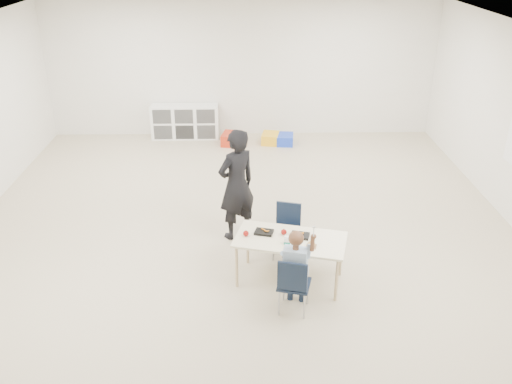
{
  "coord_description": "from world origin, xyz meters",
  "views": [
    {
      "loc": [
        0.04,
        -6.64,
        3.95
      ],
      "look_at": [
        0.19,
        -0.21,
        0.85
      ],
      "focal_mm": 38.0,
      "sensor_mm": 36.0,
      "label": 1
    }
  ],
  "objects_px": {
    "table": "(290,260)",
    "chair_near": "(294,283)",
    "adult": "(237,185)",
    "child": "(295,267)",
    "cubby_shelf": "(185,121)"
  },
  "relations": [
    {
      "from": "chair_near",
      "to": "child",
      "type": "height_order",
      "value": "child"
    },
    {
      "from": "table",
      "to": "adult",
      "type": "height_order",
      "value": "adult"
    },
    {
      "from": "cubby_shelf",
      "to": "adult",
      "type": "bearing_deg",
      "value": -74.82
    },
    {
      "from": "table",
      "to": "child",
      "type": "relative_size",
      "value": 1.26
    },
    {
      "from": "table",
      "to": "chair_near",
      "type": "bearing_deg",
      "value": -74.79
    },
    {
      "from": "chair_near",
      "to": "cubby_shelf",
      "type": "xyz_separation_m",
      "value": [
        -1.79,
        5.86,
        -0.02
      ]
    },
    {
      "from": "chair_near",
      "to": "adult",
      "type": "xyz_separation_m",
      "value": [
        -0.66,
        1.71,
        0.44
      ]
    },
    {
      "from": "table",
      "to": "adult",
      "type": "bearing_deg",
      "value": 134.84
    },
    {
      "from": "child",
      "to": "table",
      "type": "bearing_deg",
      "value": 105.21
    },
    {
      "from": "cubby_shelf",
      "to": "child",
      "type": "bearing_deg",
      "value": -73.04
    },
    {
      "from": "cubby_shelf",
      "to": "adult",
      "type": "height_order",
      "value": "adult"
    },
    {
      "from": "chair_near",
      "to": "adult",
      "type": "height_order",
      "value": "adult"
    },
    {
      "from": "adult",
      "to": "child",
      "type": "bearing_deg",
      "value": 75.23
    },
    {
      "from": "adult",
      "to": "chair_near",
      "type": "bearing_deg",
      "value": 75.23
    },
    {
      "from": "table",
      "to": "child",
      "type": "distance_m",
      "value": 0.63
    }
  ]
}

